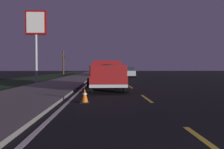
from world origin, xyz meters
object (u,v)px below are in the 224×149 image
Objects in this scene: sedan_red at (105,71)px; gas_price_sign at (36,29)px; sedan_blue at (124,71)px; sedan_silver at (128,72)px; pickup_truck at (107,74)px; bare_tree_far at (63,62)px; traffic_cone_near at (85,96)px.

sedan_red is 21.78m from gas_price_sign.
sedan_silver is at bearing 177.80° from sedan_blue.
sedan_red is (26.52, 0.03, -0.20)m from pickup_truck.
sedan_red is 0.98× the size of bare_tree_far.
traffic_cone_near is at bearing 169.52° from sedan_silver.
pickup_truck is 1.23× the size of sedan_blue.
pickup_truck is at bearing 172.52° from sedan_blue.
sedan_silver is (17.67, -3.28, -0.20)m from pickup_truck.
bare_tree_far is 7.76× the size of traffic_cone_near.
sedan_blue is at bearing -2.20° from sedan_silver.
bare_tree_far reaches higher than sedan_blue.
sedan_silver is at bearing -10.48° from traffic_cone_near.
sedan_silver is 0.99× the size of sedan_blue.
gas_price_sign is (6.12, 6.41, 3.98)m from pickup_truck.
sedan_silver is 9.45m from sedan_red.
sedan_red is at bearing -17.38° from gas_price_sign.
gas_price_sign is 1.47× the size of bare_tree_far.
gas_price_sign reaches higher than pickup_truck.
sedan_blue is 33.45m from traffic_cone_near.
pickup_truck is 1.24× the size of sedan_silver.
gas_price_sign is at bearing 25.81° from traffic_cone_near.
bare_tree_far reaches higher than sedan_red.
gas_price_sign is 11.41× the size of traffic_cone_near.
pickup_truck is at bearing -163.42° from bare_tree_far.
gas_price_sign is at bearing 162.62° from sedan_red.
sedan_red is (8.85, 3.31, 0.00)m from sedan_silver.
sedan_red is 7.84m from bare_tree_far.
traffic_cone_near is (-30.90, -6.71, -2.09)m from bare_tree_far.
sedan_silver is at bearing -10.50° from pickup_truck.
sedan_silver is 1.00× the size of sedan_red.
sedan_red is at bearing 0.06° from pickup_truck.
sedan_silver is 0.98× the size of bare_tree_far.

